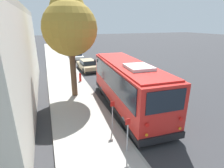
# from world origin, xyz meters

# --- Properties ---
(ground_plane) EXTENTS (160.00, 160.00, 0.00)m
(ground_plane) POSITION_xyz_m (0.00, 0.00, 0.00)
(ground_plane) COLOR #333335
(sidewalk_slab) EXTENTS (80.00, 3.35, 0.15)m
(sidewalk_slab) POSITION_xyz_m (0.00, 3.49, 0.07)
(sidewalk_slab) COLOR #A3A099
(sidewalk_slab) RESTS_ON ground
(curb_strip) EXTENTS (80.00, 0.14, 0.15)m
(curb_strip) POSITION_xyz_m (0.00, 1.74, 0.07)
(curb_strip) COLOR gray
(curb_strip) RESTS_ON ground
(shuttle_bus) EXTENTS (8.94, 2.96, 3.25)m
(shuttle_bus) POSITION_xyz_m (-1.48, 0.20, 1.73)
(shuttle_bus) COLOR red
(shuttle_bus) RESTS_ON ground
(parked_sedan_tan) EXTENTS (4.44, 1.94, 1.30)m
(parked_sedan_tan) POSITION_xyz_m (9.26, 0.44, 0.60)
(parked_sedan_tan) COLOR tan
(parked_sedan_tan) RESTS_ON ground
(parked_sedan_white) EXTENTS (4.20, 1.86, 1.31)m
(parked_sedan_white) POSITION_xyz_m (15.96, 0.63, 0.61)
(parked_sedan_white) COLOR silver
(parked_sedan_white) RESTS_ON ground
(parked_sedan_silver) EXTENTS (4.28, 1.80, 1.31)m
(parked_sedan_silver) POSITION_xyz_m (22.91, 0.74, 0.61)
(parked_sedan_silver) COLOR #A8AAAF
(parked_sedan_silver) RESTS_ON ground
(parked_sedan_navy) EXTENTS (4.22, 1.76, 1.32)m
(parked_sedan_navy) POSITION_xyz_m (28.24, 0.63, 0.61)
(parked_sedan_navy) COLOR #19234C
(parked_sedan_navy) RESTS_ON ground
(street_tree) EXTENTS (3.77, 3.77, 7.39)m
(street_tree) POSITION_xyz_m (1.66, 3.25, 5.32)
(street_tree) COLOR brown
(street_tree) RESTS_ON sidewalk_slab
(sign_post_near) EXTENTS (0.06, 0.22, 1.59)m
(sign_post_near) POSITION_xyz_m (-5.62, 2.16, 0.97)
(sign_post_near) COLOR gray
(sign_post_near) RESTS_ON sidewalk_slab
(sign_post_far) EXTENTS (0.06, 0.22, 1.60)m
(sign_post_far) POSITION_xyz_m (-3.83, 2.16, 0.97)
(sign_post_far) COLOR gray
(sign_post_far) RESTS_ON sidewalk_slab
(fire_hydrant) EXTENTS (0.22, 0.22, 0.81)m
(fire_hydrant) POSITION_xyz_m (4.83, 2.19, 0.55)
(fire_hydrant) COLOR red
(fire_hydrant) RESTS_ON sidewalk_slab
(lane_stripe_mid) EXTENTS (2.40, 0.14, 0.01)m
(lane_stripe_mid) POSITION_xyz_m (-1.87, -2.86, 0.00)
(lane_stripe_mid) COLOR silver
(lane_stripe_mid) RESTS_ON ground
(lane_stripe_ahead) EXTENTS (2.40, 0.14, 0.01)m
(lane_stripe_ahead) POSITION_xyz_m (4.13, -2.86, 0.00)
(lane_stripe_ahead) COLOR silver
(lane_stripe_ahead) RESTS_ON ground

